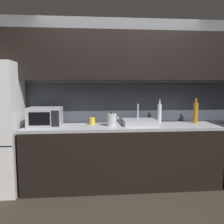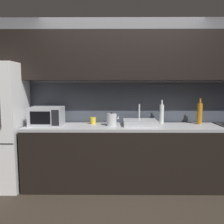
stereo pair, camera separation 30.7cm
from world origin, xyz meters
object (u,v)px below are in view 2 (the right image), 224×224
object	(u,v)px
wine_bottle_clear	(162,114)
mug_yellow	(93,121)
kettle	(112,120)
microwave	(47,116)
refrigerator	(0,126)
wine_bottle_amber	(200,113)

from	to	relation	value
wine_bottle_clear	mug_yellow	bearing A→B (deg)	-177.41
kettle	microwave	bearing A→B (deg)	178.78
refrigerator	microwave	bearing A→B (deg)	1.55
refrigerator	kettle	world-z (taller)	refrigerator
kettle	wine_bottle_clear	size ratio (longest dim) A/B	0.55
kettle	wine_bottle_amber	distance (m)	1.32
refrigerator	wine_bottle_amber	size ratio (longest dim) A/B	4.65
refrigerator	microwave	world-z (taller)	refrigerator
refrigerator	wine_bottle_amber	distance (m)	2.94
refrigerator	microwave	size ratio (longest dim) A/B	3.88
kettle	wine_bottle_amber	world-z (taller)	wine_bottle_amber
microwave	refrigerator	bearing A→B (deg)	-178.45
mug_yellow	microwave	bearing A→B (deg)	-169.83
microwave	mug_yellow	bearing A→B (deg)	10.17
refrigerator	wine_bottle_clear	world-z (taller)	refrigerator
microwave	wine_bottle_clear	distance (m)	1.70
wine_bottle_clear	wine_bottle_amber	bearing A→B (deg)	-3.90
wine_bottle_clear	wine_bottle_amber	distance (m)	0.56
microwave	mug_yellow	distance (m)	0.67
wine_bottle_amber	wine_bottle_clear	bearing A→B (deg)	176.10
kettle	mug_yellow	distance (m)	0.31
wine_bottle_amber	mug_yellow	size ratio (longest dim) A/B	3.81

